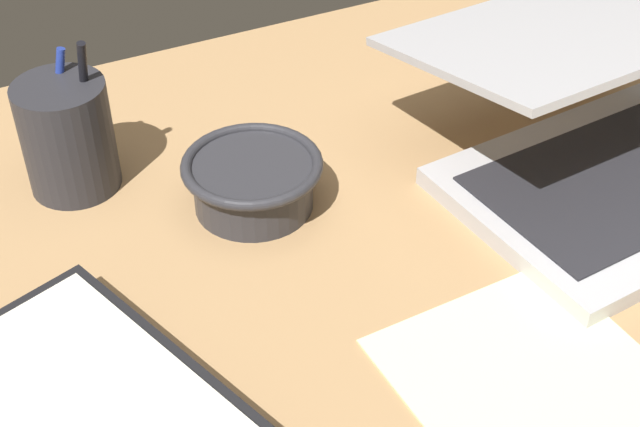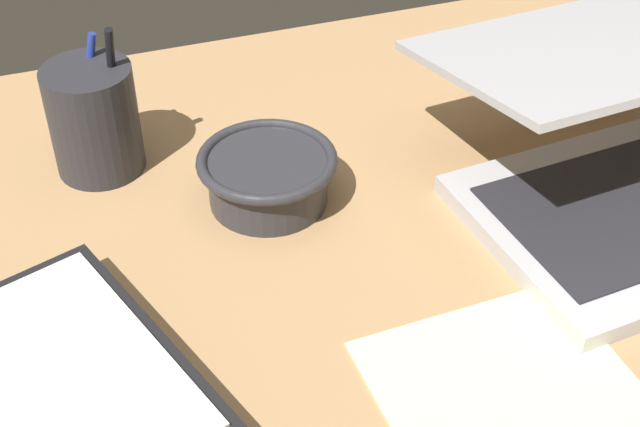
{
  "view_description": "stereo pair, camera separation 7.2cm",
  "coord_description": "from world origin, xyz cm",
  "views": [
    {
      "loc": [
        -25.94,
        -43.89,
        54.09
      ],
      "look_at": [
        -0.69,
        5.81,
        9.0
      ],
      "focal_mm": 50.0,
      "sensor_mm": 36.0,
      "label": 1
    },
    {
      "loc": [
        -19.36,
        -46.72,
        54.09
      ],
      "look_at": [
        -0.69,
        5.81,
        9.0
      ],
      "focal_mm": 50.0,
      "sensor_mm": 36.0,
      "label": 2
    }
  ],
  "objects": [
    {
      "name": "pen_cup",
      "position": [
        -15.66,
        28.34,
        7.52
      ],
      "size": [
        8.57,
        8.57,
        15.14
      ],
      "color": "#28282D",
      "rests_on": "desk_top"
    },
    {
      "name": "desk_top",
      "position": [
        0.0,
        0.0,
        1.0
      ],
      "size": [
        140.0,
        100.0,
        2.0
      ],
      "primitive_type": "cube",
      "color": "tan",
      "rests_on": "ground"
    },
    {
      "name": "bowl",
      "position": [
        -1.69,
        17.52,
        4.88
      ],
      "size": [
        13.08,
        13.08,
        5.17
      ],
      "color": "#2D2D33",
      "rests_on": "desk_top"
    },
    {
      "name": "paper_sheet_front",
      "position": [
        8.56,
        -15.55,
        2.08
      ],
      "size": [
        20.08,
        28.04,
        0.16
      ],
      "primitive_type": "cube",
      "rotation": [
        0.0,
        0.0,
        0.03
      ],
      "color": "#F4EFB2",
      "rests_on": "desk_top"
    },
    {
      "name": "laptop",
      "position": [
        29.41,
        6.56,
        7.26
      ],
      "size": [
        32.73,
        34.68,
        15.53
      ],
      "rotation": [
        0.0,
        0.0,
        0.08
      ],
      "color": "#B7B7BC",
      "rests_on": "desk_top"
    }
  ]
}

